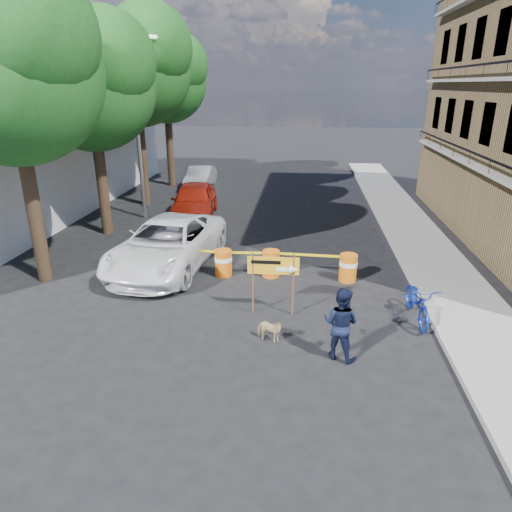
% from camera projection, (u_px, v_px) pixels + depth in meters
% --- Properties ---
extents(ground, '(120.00, 120.00, 0.00)m').
position_uv_depth(ground, '(243.00, 319.00, 12.43)').
color(ground, black).
rests_on(ground, ground).
extents(sidewalk_east, '(2.40, 40.00, 0.15)m').
position_uv_depth(sidewalk_east, '(425.00, 250.00, 17.37)').
color(sidewalk_east, gray).
rests_on(sidewalk_east, ground).
extents(white_building, '(8.00, 22.00, 6.00)m').
position_uv_depth(white_building, '(3.00, 151.00, 21.96)').
color(white_building, silver).
rests_on(white_building, ground).
extents(tree_near, '(5.46, 5.20, 9.15)m').
position_uv_depth(tree_near, '(11.00, 70.00, 12.72)').
color(tree_near, '#332316').
rests_on(tree_near, ground).
extents(tree_mid_a, '(5.25, 5.00, 8.68)m').
position_uv_depth(tree_mid_a, '(92.00, 84.00, 17.49)').
color(tree_mid_a, '#332316').
rests_on(tree_mid_a, ground).
extents(tree_mid_b, '(5.67, 5.40, 9.62)m').
position_uv_depth(tree_mid_b, '(136.00, 68.00, 21.89)').
color(tree_mid_b, '#332316').
rests_on(tree_mid_b, ground).
extents(tree_far, '(5.04, 4.80, 8.84)m').
position_uv_depth(tree_far, '(167.00, 80.00, 26.72)').
color(tree_far, '#332316').
rests_on(tree_far, ground).
extents(streetlamp, '(1.25, 0.18, 8.00)m').
position_uv_depth(streetlamp, '(139.00, 123.00, 20.31)').
color(streetlamp, gray).
rests_on(streetlamp, ground).
extents(barrel_far_left, '(0.58, 0.58, 0.90)m').
position_uv_depth(barrel_far_left, '(172.00, 258.00, 15.46)').
color(barrel_far_left, orange).
rests_on(barrel_far_left, ground).
extents(barrel_mid_left, '(0.58, 0.58, 0.90)m').
position_uv_depth(barrel_mid_left, '(223.00, 262.00, 15.08)').
color(barrel_mid_left, orange).
rests_on(barrel_mid_left, ground).
extents(barrel_mid_right, '(0.58, 0.58, 0.90)m').
position_uv_depth(barrel_mid_right, '(271.00, 263.00, 15.03)').
color(barrel_mid_right, orange).
rests_on(barrel_mid_right, ground).
extents(barrel_far_right, '(0.58, 0.58, 0.90)m').
position_uv_depth(barrel_far_right, '(348.00, 267.00, 14.68)').
color(barrel_far_right, orange).
rests_on(barrel_far_right, ground).
extents(detour_sign, '(1.39, 0.26, 1.79)m').
position_uv_depth(detour_sign, '(280.00, 271.00, 12.22)').
color(detour_sign, '#592D19').
rests_on(detour_sign, ground).
extents(pedestrian, '(1.06, 0.96, 1.76)m').
position_uv_depth(pedestrian, '(341.00, 324.00, 10.38)').
color(pedestrian, black).
rests_on(pedestrian, ground).
extents(bicycle, '(0.78, 1.13, 2.07)m').
position_uv_depth(bicycle, '(420.00, 284.00, 12.04)').
color(bicycle, '#1530AB').
rests_on(bicycle, ground).
extents(dog, '(0.79, 0.56, 0.61)m').
position_uv_depth(dog, '(269.00, 330.00, 11.25)').
color(dog, tan).
rests_on(dog, ground).
extents(suv_white, '(3.40, 6.26, 1.66)m').
position_uv_depth(suv_white, '(167.00, 244.00, 15.70)').
color(suv_white, white).
rests_on(suv_white, ground).
extents(sedan_red, '(2.53, 5.07, 1.66)m').
position_uv_depth(sedan_red, '(194.00, 201.00, 21.58)').
color(sedan_red, '#A21C0D').
rests_on(sedan_red, ground).
extents(sedan_silver, '(1.50, 4.05, 1.32)m').
position_uv_depth(sedan_silver, '(200.00, 177.00, 27.82)').
color(sedan_silver, '#A6A7AD').
rests_on(sedan_silver, ground).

